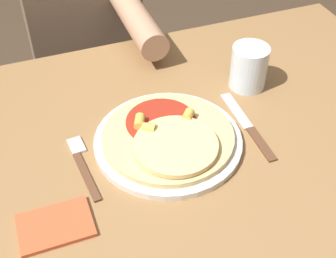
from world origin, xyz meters
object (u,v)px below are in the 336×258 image
pizza (169,137)px  person_diner (84,30)px  fork (82,163)px  plate (168,141)px  dining_table (164,188)px  drinking_glass (249,67)px  knife (248,126)px

pizza → person_diner: size_ratio=0.22×
person_diner → fork: bearing=-102.3°
plate → person_diner: size_ratio=0.25×
dining_table → drinking_glass: bearing=28.0°
plate → pizza: 0.02m
drinking_glass → plate: bearing=-153.5°
knife → drinking_glass: drinking_glass is taller
dining_table → pizza: 0.14m
knife → pizza: bearing=178.0°
pizza → fork: (-0.17, 0.01, -0.02)m
knife → person_diner: bearing=107.5°
fork → knife: 0.35m
plate → pizza: size_ratio=1.13×
plate → person_diner: (-0.03, 0.65, -0.10)m
drinking_glass → fork: bearing=-164.6°
dining_table → drinking_glass: (0.26, 0.14, 0.16)m
plate → knife: (0.17, -0.01, -0.00)m
fork → drinking_glass: size_ratio=1.76×
dining_table → fork: fork is taller
plate → pizza: (-0.00, -0.01, 0.02)m
fork → knife: size_ratio=0.80×
dining_table → person_diner: bearing=91.5°
fork → person_diner: (0.14, 0.64, -0.09)m
pizza → knife: bearing=-2.0°
drinking_glass → person_diner: size_ratio=0.09×
pizza → drinking_glass: (0.24, 0.13, 0.03)m
pizza → fork: size_ratio=1.49×
dining_table → fork: (-0.16, 0.02, 0.11)m
dining_table → knife: 0.22m
pizza → knife: size_ratio=1.19×
knife → drinking_glass: (0.06, 0.13, 0.05)m
plate → person_diner: bearing=93.0°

